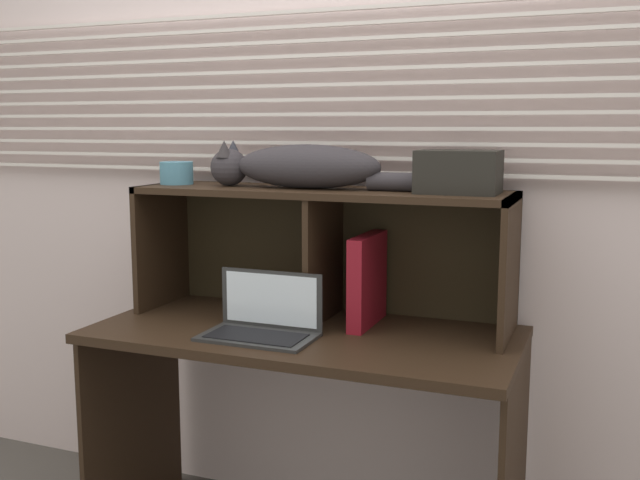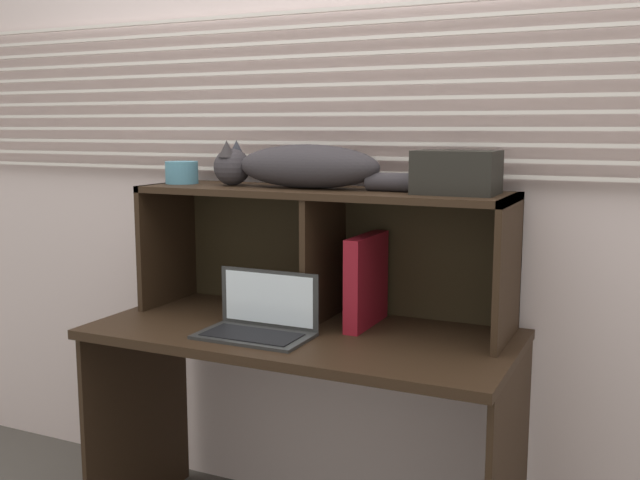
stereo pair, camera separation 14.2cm
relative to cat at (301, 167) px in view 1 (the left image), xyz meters
The scene contains 9 objects.
back_panel_with_blinds 0.23m from the cat, 72.58° to the left, with size 4.40×0.08×2.50m.
desk 0.68m from the cat, 63.75° to the right, with size 1.33×0.63×0.75m.
hutch_shelf_unit 0.22m from the cat, 24.87° to the left, with size 1.24×0.33×0.43m.
cat is the anchor object (origin of this frame).
laptop 0.52m from the cat, 96.15° to the right, with size 0.34×0.20×0.19m.
binder_upright 0.42m from the cat, ahead, with size 0.05×0.27×0.29m, color maroon.
book_stack 0.50m from the cat, behind, with size 0.17×0.26×0.05m.
small_basket 0.47m from the cat, behind, with size 0.11×0.11×0.08m, color teal.
storage_box 0.51m from the cat, ahead, with size 0.24×0.17×0.13m, color black.
Camera 1 is at (0.88, -1.88, 1.39)m, focal length 41.48 mm.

